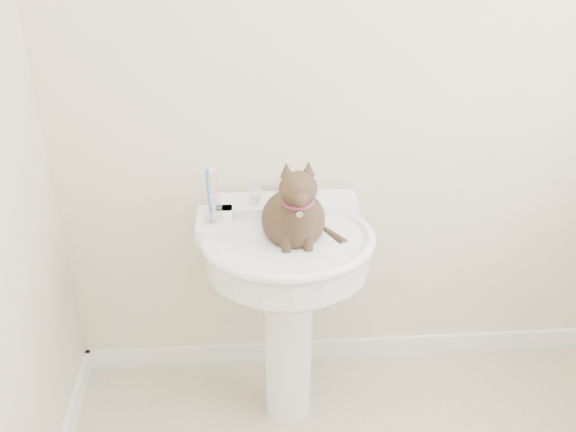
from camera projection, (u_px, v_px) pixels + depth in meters
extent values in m
cube|color=white|center=(346.00, 348.00, 2.76)|extent=(2.20, 0.02, 0.09)
cylinder|color=white|center=(288.00, 347.00, 2.36)|extent=(0.18, 0.18, 0.63)
cylinder|color=white|center=(288.00, 252.00, 2.16)|extent=(0.56, 0.56, 0.12)
ellipsoid|color=white|center=(288.00, 267.00, 2.19)|extent=(0.51, 0.44, 0.20)
torus|color=white|center=(288.00, 238.00, 2.13)|extent=(0.59, 0.59, 0.04)
cube|color=white|center=(284.00, 206.00, 2.30)|extent=(0.52, 0.14, 0.06)
cube|color=white|center=(215.00, 225.00, 2.18)|extent=(0.12, 0.19, 0.06)
cylinder|color=silver|center=(285.00, 199.00, 2.24)|extent=(0.05, 0.05, 0.05)
cylinder|color=silver|center=(286.00, 198.00, 2.18)|extent=(0.04, 0.04, 0.14)
sphere|color=white|center=(253.00, 193.00, 2.24)|extent=(0.06, 0.06, 0.06)
sphere|color=white|center=(316.00, 191.00, 2.25)|extent=(0.06, 0.06, 0.06)
cube|color=orange|center=(291.00, 190.00, 2.32)|extent=(0.09, 0.06, 0.03)
cylinder|color=silver|center=(214.00, 220.00, 2.15)|extent=(0.07, 0.07, 0.01)
cylinder|color=white|center=(213.00, 208.00, 2.13)|extent=(0.06, 0.06, 0.09)
cylinder|color=blue|center=(209.00, 194.00, 2.10)|extent=(0.01, 0.01, 0.17)
cylinder|color=silver|center=(212.00, 194.00, 2.10)|extent=(0.01, 0.01, 0.17)
cylinder|color=pink|center=(216.00, 194.00, 2.10)|extent=(0.01, 0.01, 0.17)
ellipsoid|color=#4B3D27|center=(294.00, 219.00, 2.12)|extent=(0.21, 0.24, 0.19)
ellipsoid|color=#4B3D27|center=(296.00, 216.00, 2.02)|extent=(0.14, 0.13, 0.17)
ellipsoid|color=#4B3D27|center=(297.00, 189.00, 1.94)|extent=(0.12, 0.11, 0.11)
cone|color=#4B3D27|center=(285.00, 169.00, 1.93)|extent=(0.04, 0.04, 0.05)
cone|color=#4B3D27|center=(307.00, 169.00, 1.93)|extent=(0.04, 0.04, 0.05)
cylinder|color=#4B3D27|center=(326.00, 232.00, 2.18)|extent=(0.03, 0.03, 0.22)
torus|color=maroon|center=(296.00, 202.00, 1.97)|extent=(0.10, 0.10, 0.01)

